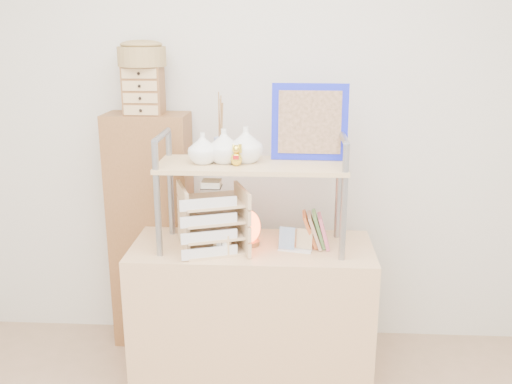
# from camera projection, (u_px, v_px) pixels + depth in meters

# --- Properties ---
(room_shell) EXTENTS (3.42, 3.41, 2.61)m
(room_shell) POSITION_uv_depth(u_px,v_px,m) (235.00, 60.00, 1.80)
(room_shell) COLOR silver
(room_shell) RESTS_ON ground
(desk) EXTENTS (1.20, 0.50, 0.75)m
(desk) POSITION_uv_depth(u_px,v_px,m) (252.00, 313.00, 2.94)
(desk) COLOR tan
(desk) RESTS_ON ground
(cabinet) EXTENTS (0.46, 0.25, 1.35)m
(cabinet) POSITION_uv_depth(u_px,v_px,m) (152.00, 232.00, 3.24)
(cabinet) COLOR brown
(cabinet) RESTS_ON ground
(hutch) EXTENTS (0.91, 0.34, 0.79)m
(hutch) POSITION_uv_depth(u_px,v_px,m) (250.00, 157.00, 2.72)
(hutch) COLOR gray
(hutch) RESTS_ON desk
(letter_tray) EXTENTS (0.36, 0.36, 0.35)m
(letter_tray) POSITION_uv_depth(u_px,v_px,m) (212.00, 223.00, 2.74)
(letter_tray) COLOR tan
(letter_tray) RESTS_ON desk
(salt_lamp) EXTENTS (0.12, 0.11, 0.18)m
(salt_lamp) POSITION_uv_depth(u_px,v_px,m) (250.00, 228.00, 2.82)
(salt_lamp) COLOR brown
(salt_lamp) RESTS_ON desk
(desk_clock) EXTENTS (0.08, 0.05, 0.11)m
(desk_clock) POSITION_uv_depth(u_px,v_px,m) (222.00, 245.00, 2.69)
(desk_clock) COLOR tan
(desk_clock) RESTS_ON desk
(postcard_stand) EXTENTS (0.17, 0.08, 0.12)m
(postcard_stand) POSITION_uv_depth(u_px,v_px,m) (295.00, 244.00, 2.76)
(postcard_stand) COLOR white
(postcard_stand) RESTS_ON desk
(drawer_chest) EXTENTS (0.20, 0.16, 0.25)m
(drawer_chest) POSITION_uv_depth(u_px,v_px,m) (144.00, 90.00, 3.00)
(drawer_chest) COLOR brown
(drawer_chest) RESTS_ON cabinet
(woven_basket) EXTENTS (0.25, 0.25, 0.10)m
(woven_basket) POSITION_uv_depth(u_px,v_px,m) (142.00, 56.00, 2.95)
(woven_basket) COLOR olive
(woven_basket) RESTS_ON drawer_chest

